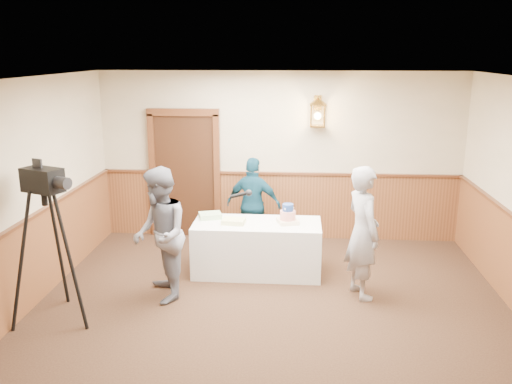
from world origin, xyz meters
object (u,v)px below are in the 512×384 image
display_table (257,248)px  tv_camera_rig (50,254)px  baker (363,232)px  assistant_p (254,204)px  sheet_cake_yellow (234,221)px  sheet_cake_green (210,216)px  tiered_cake (288,216)px  interviewer (160,235)px

display_table → tv_camera_rig: tv_camera_rig is taller
baker → assistant_p: (-1.52, 1.58, -0.11)m
sheet_cake_yellow → sheet_cake_green: size_ratio=1.00×
display_table → tv_camera_rig: 2.83m
display_table → sheet_cake_yellow: (-0.32, -0.06, 0.41)m
sheet_cake_yellow → baker: 1.83m
tiered_cake → tv_camera_rig: 3.16m
tiered_cake → sheet_cake_green: tiered_cake is taller
tiered_cake → interviewer: bearing=-149.0°
tiered_cake → sheet_cake_yellow: size_ratio=1.07×
tiered_cake → sheet_cake_yellow: 0.76m
display_table → tiered_cake: bearing=1.6°
interviewer → tiered_cake: bearing=100.5°
tiered_cake → sheet_cake_yellow: tiered_cake is taller
sheet_cake_yellow → assistant_p: assistant_p is taller
sheet_cake_green → sheet_cake_yellow: bearing=-31.8°
tv_camera_rig → assistant_p: bearing=72.5°
baker → tv_camera_rig: (-3.67, -0.96, -0.04)m
interviewer → sheet_cake_green: bearing=137.1°
assistant_p → display_table: bearing=110.0°
interviewer → display_table: bearing=108.7°
tiered_cake → assistant_p: assistant_p is taller
sheet_cake_green → tv_camera_rig: size_ratio=0.17×
sheet_cake_yellow → assistant_p: size_ratio=0.21×
sheet_cake_yellow → sheet_cake_green: (-0.37, 0.23, 0.00)m
display_table → assistant_p: 1.01m
interviewer → assistant_p: 2.14m
interviewer → baker: (2.55, 0.28, 0.00)m
sheet_cake_green → tiered_cake: bearing=-8.0°
display_table → sheet_cake_green: (-0.70, 0.17, 0.41)m
tiered_cake → sheet_cake_yellow: (-0.76, -0.07, -0.08)m
sheet_cake_yellow → tv_camera_rig: size_ratio=0.17×
tiered_cake → baker: bearing=-34.7°
sheet_cake_green → tv_camera_rig: tv_camera_rig is taller
tiered_cake → tv_camera_rig: tv_camera_rig is taller
display_table → interviewer: bearing=-140.8°
sheet_cake_yellow → baker: baker is taller
assistant_p → sheet_cake_yellow: bearing=90.8°
display_table → tv_camera_rig: bearing=-144.6°
interviewer → assistant_p: (1.03, 1.87, -0.11)m
tiered_cake → baker: size_ratio=0.19×
display_table → interviewer: (-1.16, -0.94, 0.49)m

